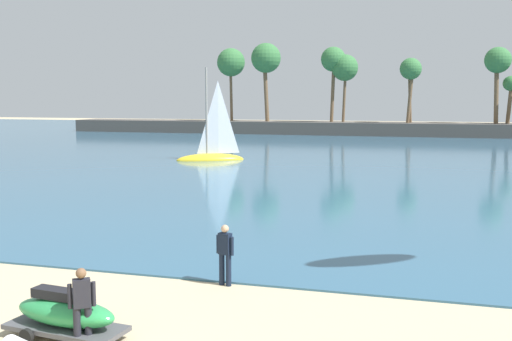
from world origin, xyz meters
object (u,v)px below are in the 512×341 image
person_at_waterline (225,253)px  sailboat_near_shore (212,151)px  watercraft_on_trailer (65,314)px  person_rigging_by_gear (82,305)px

person_at_waterline → sailboat_near_shore: (-11.57, 30.41, -0.12)m
watercraft_on_trailer → person_at_waterline: person_at_waterline is taller
sailboat_near_shore → watercraft_on_trailer: bearing=-74.7°
person_rigging_by_gear → person_at_waterline: (1.43, 4.66, 0.00)m
watercraft_on_trailer → person_at_waterline: (2.08, 4.30, 0.38)m
watercraft_on_trailer → sailboat_near_shore: bearing=105.3°
person_at_waterline → sailboat_near_shore: 32.53m
person_rigging_by_gear → sailboat_near_shore: bearing=106.1°
watercraft_on_trailer → person_rigging_by_gear: size_ratio=1.62×
person_rigging_by_gear → person_at_waterline: size_ratio=1.00×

